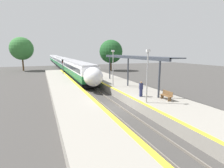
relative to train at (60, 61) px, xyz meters
name	(u,v)px	position (x,y,z in m)	size (l,w,h in m)	color
ground_plane	(114,108)	(0.00, -51.85, -2.14)	(120.00, 120.00, 0.00)	#423F3D
rail_left	(107,108)	(-0.72, -51.85, -2.07)	(0.08, 90.00, 0.15)	slate
rail_right	(120,107)	(0.72, -51.85, -2.07)	(0.08, 90.00, 0.15)	slate
train	(60,61)	(0.00, 0.00, 0.00)	(2.78, 91.88, 3.74)	black
platform_right	(150,99)	(4.31, -51.85, -1.66)	(5.13, 64.00, 0.96)	gray
platform_left	(77,108)	(-3.73, -51.85, -1.66)	(3.96, 64.00, 0.96)	gray
platform_bench	(167,95)	(4.73, -54.01, -0.72)	(0.44, 1.48, 0.89)	brown
person_waiting	(141,89)	(3.06, -51.96, -0.35)	(0.36, 0.22, 1.63)	navy
railway_signal	(63,67)	(-2.29, -28.73, 0.33)	(0.28, 0.28, 4.00)	#59595E
lamppost_near	(147,72)	(2.38, -54.05, 1.64)	(0.36, 0.20, 4.90)	#9E9EA3
lamppost_mid	(113,66)	(2.38, -45.81, 1.64)	(0.36, 0.20, 4.90)	#9E9EA3
station_canopy	(132,58)	(5.08, -46.08, 2.66)	(2.02, 16.90, 4.13)	#333842
background_tree_left	(22,49)	(-11.60, -9.28, 4.38)	(6.61, 6.61, 9.84)	brown
background_tree_right	(111,51)	(12.93, -18.46, 3.55)	(6.85, 6.85, 9.13)	brown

